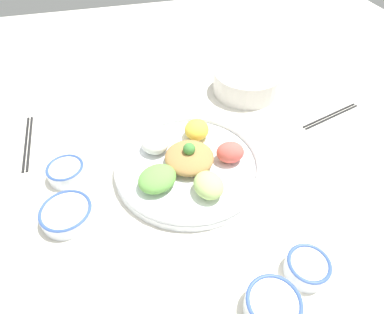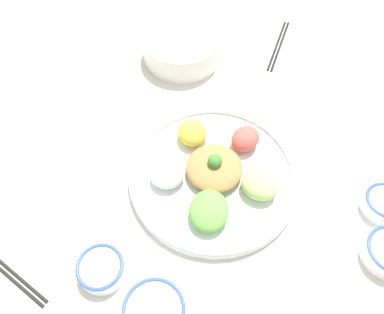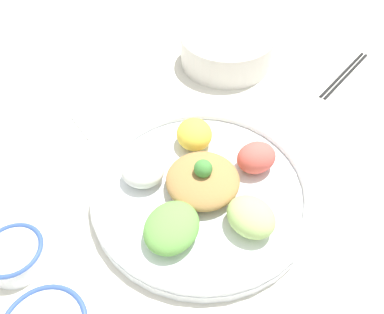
{
  "view_description": "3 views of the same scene",
  "coord_description": "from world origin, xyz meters",
  "px_view_note": "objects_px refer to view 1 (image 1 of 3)",
  "views": [
    {
      "loc": [
        0.52,
        -0.14,
        0.61
      ],
      "look_at": [
        -0.02,
        0.01,
        0.05
      ],
      "focal_mm": 30.0,
      "sensor_mm": 36.0,
      "label": 1
    },
    {
      "loc": [
        0.19,
        -0.37,
        0.73
      ],
      "look_at": [
        -0.06,
        -0.03,
        0.09
      ],
      "focal_mm": 35.0,
      "sensor_mm": 36.0,
      "label": 2
    },
    {
      "loc": [
        0.28,
        -0.23,
        0.53
      ],
      "look_at": [
        -0.07,
        0.01,
        0.06
      ],
      "focal_mm": 35.0,
      "sensor_mm": 36.0,
      "label": 3
    }
  ],
  "objects_px": {
    "sauce_bowl_dark": "(66,171)",
    "rice_bowl_plain": "(273,305)",
    "chopsticks_pair_near": "(331,115)",
    "salad_platter": "(189,163)",
    "chopsticks_pair_far": "(27,142)",
    "side_serving_bowl": "(247,80)",
    "serving_spoon_main": "(131,105)",
    "rice_bowl_blue": "(307,267)",
    "sauce_bowl_red": "(67,213)"
  },
  "relations": [
    {
      "from": "sauce_bowl_dark",
      "to": "rice_bowl_plain",
      "type": "distance_m",
      "value": 0.56
    },
    {
      "from": "chopsticks_pair_near",
      "to": "salad_platter",
      "type": "bearing_deg",
      "value": 175.7
    },
    {
      "from": "sauce_bowl_dark",
      "to": "rice_bowl_plain",
      "type": "bearing_deg",
      "value": 39.72
    },
    {
      "from": "sauce_bowl_dark",
      "to": "chopsticks_pair_far",
      "type": "relative_size",
      "value": 0.39
    },
    {
      "from": "side_serving_bowl",
      "to": "serving_spoon_main",
      "type": "relative_size",
      "value": 1.72
    },
    {
      "from": "chopsticks_pair_near",
      "to": "chopsticks_pair_far",
      "type": "relative_size",
      "value": 0.93
    },
    {
      "from": "salad_platter",
      "to": "chopsticks_pair_far",
      "type": "xyz_separation_m",
      "value": [
        -0.21,
        -0.41,
        -0.02
      ]
    },
    {
      "from": "chopsticks_pair_far",
      "to": "serving_spoon_main",
      "type": "relative_size",
      "value": 1.87
    },
    {
      "from": "chopsticks_pair_far",
      "to": "chopsticks_pair_near",
      "type": "bearing_deg",
      "value": -98.73
    },
    {
      "from": "rice_bowl_blue",
      "to": "sauce_bowl_dark",
      "type": "height_order",
      "value": "rice_bowl_blue"
    },
    {
      "from": "sauce_bowl_red",
      "to": "serving_spoon_main",
      "type": "relative_size",
      "value": 0.91
    },
    {
      "from": "salad_platter",
      "to": "sauce_bowl_dark",
      "type": "bearing_deg",
      "value": -99.86
    },
    {
      "from": "salad_platter",
      "to": "chopsticks_pair_near",
      "type": "xyz_separation_m",
      "value": [
        -0.1,
        0.47,
        -0.02
      ]
    },
    {
      "from": "salad_platter",
      "to": "rice_bowl_plain",
      "type": "xyz_separation_m",
      "value": [
        0.38,
        0.05,
        0.0
      ]
    },
    {
      "from": "rice_bowl_blue",
      "to": "chopsticks_pair_near",
      "type": "relative_size",
      "value": 0.38
    },
    {
      "from": "salad_platter",
      "to": "chopsticks_pair_near",
      "type": "distance_m",
      "value": 0.49
    },
    {
      "from": "salad_platter",
      "to": "sauce_bowl_red",
      "type": "relative_size",
      "value": 3.31
    },
    {
      "from": "side_serving_bowl",
      "to": "sauce_bowl_dark",
      "type": "bearing_deg",
      "value": -66.97
    },
    {
      "from": "rice_bowl_plain",
      "to": "chopsticks_pair_near",
      "type": "relative_size",
      "value": 0.45
    },
    {
      "from": "rice_bowl_blue",
      "to": "sauce_bowl_dark",
      "type": "distance_m",
      "value": 0.59
    },
    {
      "from": "sauce_bowl_dark",
      "to": "chopsticks_pair_far",
      "type": "height_order",
      "value": "sauce_bowl_dark"
    },
    {
      "from": "rice_bowl_plain",
      "to": "side_serving_bowl",
      "type": "height_order",
      "value": "side_serving_bowl"
    },
    {
      "from": "salad_platter",
      "to": "rice_bowl_plain",
      "type": "distance_m",
      "value": 0.38
    },
    {
      "from": "sauce_bowl_red",
      "to": "chopsticks_pair_far",
      "type": "relative_size",
      "value": 0.49
    },
    {
      "from": "serving_spoon_main",
      "to": "sauce_bowl_red",
      "type": "bearing_deg",
      "value": -28.28
    },
    {
      "from": "chopsticks_pair_far",
      "to": "side_serving_bowl",
      "type": "bearing_deg",
      "value": -84.61
    },
    {
      "from": "salad_platter",
      "to": "side_serving_bowl",
      "type": "bearing_deg",
      "value": 137.47
    },
    {
      "from": "chopsticks_pair_far",
      "to": "sauce_bowl_red",
      "type": "bearing_deg",
      "value": -160.25
    },
    {
      "from": "side_serving_bowl",
      "to": "rice_bowl_blue",
      "type": "bearing_deg",
      "value": -11.04
    },
    {
      "from": "sauce_bowl_red",
      "to": "chopsticks_pair_near",
      "type": "xyz_separation_m",
      "value": [
        -0.18,
        0.77,
        -0.02
      ]
    },
    {
      "from": "rice_bowl_blue",
      "to": "salad_platter",
      "type": "bearing_deg",
      "value": -155.38
    },
    {
      "from": "salad_platter",
      "to": "rice_bowl_blue",
      "type": "relative_size",
      "value": 4.51
    },
    {
      "from": "chopsticks_pair_far",
      "to": "sauce_bowl_dark",
      "type": "bearing_deg",
      "value": -146.85
    },
    {
      "from": "rice_bowl_blue",
      "to": "side_serving_bowl",
      "type": "relative_size",
      "value": 0.39
    },
    {
      "from": "sauce_bowl_red",
      "to": "chopsticks_pair_far",
      "type": "bearing_deg",
      "value": -158.71
    },
    {
      "from": "salad_platter",
      "to": "chopsticks_pair_near",
      "type": "bearing_deg",
      "value": 101.98
    },
    {
      "from": "sauce_bowl_dark",
      "to": "serving_spoon_main",
      "type": "height_order",
      "value": "sauce_bowl_dark"
    },
    {
      "from": "sauce_bowl_dark",
      "to": "serving_spoon_main",
      "type": "xyz_separation_m",
      "value": [
        -0.26,
        0.19,
        -0.02
      ]
    },
    {
      "from": "rice_bowl_blue",
      "to": "sauce_bowl_red",
      "type": "bearing_deg",
      "value": -119.1
    },
    {
      "from": "rice_bowl_plain",
      "to": "chopsticks_pair_near",
      "type": "bearing_deg",
      "value": 138.55
    },
    {
      "from": "rice_bowl_plain",
      "to": "side_serving_bowl",
      "type": "distance_m",
      "value": 0.71
    },
    {
      "from": "rice_bowl_blue",
      "to": "side_serving_bowl",
      "type": "xyz_separation_m",
      "value": [
        -0.62,
        0.12,
        0.02
      ]
    },
    {
      "from": "sauce_bowl_red",
      "to": "sauce_bowl_dark",
      "type": "bearing_deg",
      "value": -179.2
    },
    {
      "from": "sauce_bowl_dark",
      "to": "sauce_bowl_red",
      "type": "bearing_deg",
      "value": 0.8
    },
    {
      "from": "side_serving_bowl",
      "to": "chopsticks_pair_near",
      "type": "relative_size",
      "value": 0.98
    },
    {
      "from": "rice_bowl_blue",
      "to": "rice_bowl_plain",
      "type": "xyz_separation_m",
      "value": [
        0.05,
        -0.1,
        0.0
      ]
    },
    {
      "from": "sauce_bowl_dark",
      "to": "serving_spoon_main",
      "type": "relative_size",
      "value": 0.73
    },
    {
      "from": "rice_bowl_blue",
      "to": "serving_spoon_main",
      "type": "distance_m",
      "value": 0.69
    },
    {
      "from": "sauce_bowl_red",
      "to": "sauce_bowl_dark",
      "type": "height_order",
      "value": "sauce_bowl_dark"
    },
    {
      "from": "sauce_bowl_dark",
      "to": "chopsticks_pair_near",
      "type": "xyz_separation_m",
      "value": [
        -0.05,
        0.78,
        -0.02
      ]
    }
  ]
}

